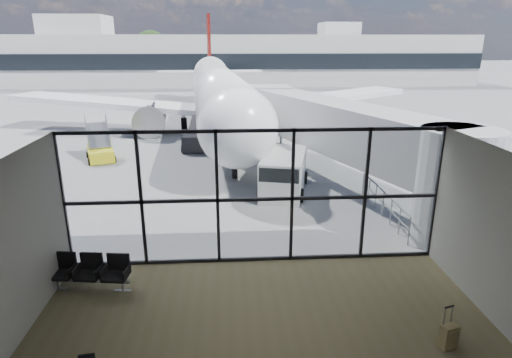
{
  "coord_description": "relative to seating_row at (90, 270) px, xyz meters",
  "views": [
    {
      "loc": [
        -0.8,
        -12.84,
        7.05
      ],
      "look_at": [
        0.23,
        3.0,
        1.91
      ],
      "focal_mm": 30.0,
      "sensor_mm": 36.0,
      "label": 1
    }
  ],
  "objects": [
    {
      "name": "traffic_cone_c",
      "position": [
        9.98,
        18.33,
        -0.3
      ],
      "size": [
        0.42,
        0.42,
        0.6
      ],
      "color": "#F5480C",
      "rests_on": "ground"
    },
    {
      "name": "far_terminal",
      "position": [
        4.4,
        63.3,
        3.62
      ],
      "size": [
        80.0,
        12.2,
        11.0
      ],
      "color": "beige",
      "rests_on": "ground"
    },
    {
      "name": "jet_bridge",
      "position": [
        9.88,
        8.4,
        2.17
      ],
      "size": [
        8.0,
        16.5,
        4.33
      ],
      "color": "#9B9DA0",
      "rests_on": "ground"
    },
    {
      "name": "glass_curtain_wall",
      "position": [
        4.98,
        1.33,
        1.66
      ],
      "size": [
        12.1,
        0.12,
        4.5
      ],
      "color": "white",
      "rests_on": "ground"
    },
    {
      "name": "mobile_stairs",
      "position": [
        -3.77,
        14.76,
        -0.09
      ],
      "size": [
        2.3,
        3.25,
        2.09
      ],
      "rotation": [
        0.0,
        0.0,
        0.35
      ],
      "color": "gold",
      "rests_on": "ground"
    },
    {
      "name": "tree_5",
      "position": [
        -10.02,
        73.33,
        5.29
      ],
      "size": [
        6.27,
        6.27,
        9.03
      ],
      "color": "#382619",
      "rests_on": "ground"
    },
    {
      "name": "seating_row",
      "position": [
        0.0,
        0.0,
        0.0
      ],
      "size": [
        2.39,
        0.94,
        1.06
      ],
      "rotation": [
        0.0,
        0.0,
        -0.13
      ],
      "color": "gray",
      "rests_on": "ground"
    },
    {
      "name": "ground",
      "position": [
        4.98,
        41.33,
        -0.59
      ],
      "size": [
        220.0,
        220.0,
        0.0
      ],
      "primitive_type": "plane",
      "color": "slate",
      "rests_on": "ground"
    },
    {
      "name": "traffic_cone_a",
      "position": [
        7.46,
        11.62,
        -0.34
      ],
      "size": [
        0.36,
        0.36,
        0.52
      ],
      "color": "orange",
      "rests_on": "ground"
    },
    {
      "name": "tree_2",
      "position": [
        -28.02,
        73.33,
        5.29
      ],
      "size": [
        6.27,
        6.27,
        9.03
      ],
      "color": "#382619",
      "rests_on": "ground"
    },
    {
      "name": "suitcase",
      "position": [
        9.34,
        -3.28,
        -0.26
      ],
      "size": [
        0.46,
        0.38,
        1.09
      ],
      "rotation": [
        0.0,
        0.0,
        0.32
      ],
      "color": "olive",
      "rests_on": "ground"
    },
    {
      "name": "service_van",
      "position": [
        6.81,
        8.14,
        0.37
      ],
      "size": [
        2.88,
        4.64,
        1.87
      ],
      "rotation": [
        0.0,
        0.0,
        -0.24
      ],
      "color": "silver",
      "rests_on": "ground"
    },
    {
      "name": "belt_loader",
      "position": [
        1.99,
        17.43,
        0.06
      ],
      "size": [
        1.91,
        4.3,
        1.93
      ],
      "rotation": [
        0.0,
        0.0,
        -0.08
      ],
      "color": "black",
      "rests_on": "ground"
    },
    {
      "name": "apron_railing",
      "position": [
        10.58,
        4.83,
        0.13
      ],
      "size": [
        0.06,
        5.46,
        1.11
      ],
      "color": "gray",
      "rests_on": "ground"
    },
    {
      "name": "tree_4",
      "position": [
        -16.02,
        73.33,
        4.67
      ],
      "size": [
        5.61,
        5.61,
        8.07
      ],
      "color": "#382619",
      "rests_on": "ground"
    },
    {
      "name": "tree_3",
      "position": [
        -22.02,
        73.33,
        4.04
      ],
      "size": [
        4.95,
        4.95,
        7.12
      ],
      "color": "#382619",
      "rests_on": "ground"
    },
    {
      "name": "lounge_shell",
      "position": [
        4.98,
        -3.47,
        2.06
      ],
      "size": [
        12.02,
        8.01,
        4.51
      ],
      "color": "brown",
      "rests_on": "ground"
    },
    {
      "name": "tree_1",
      "position": [
        -34.02,
        73.33,
        4.67
      ],
      "size": [
        5.61,
        5.61,
        8.07
      ],
      "color": "#382619",
      "rests_on": "ground"
    },
    {
      "name": "airliner",
      "position": [
        3.32,
        25.42,
        2.48
      ],
      "size": [
        33.72,
        39.12,
        10.08
      ],
      "rotation": [
        0.0,
        0.0,
        0.08
      ],
      "color": "white",
      "rests_on": "ground"
    }
  ]
}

